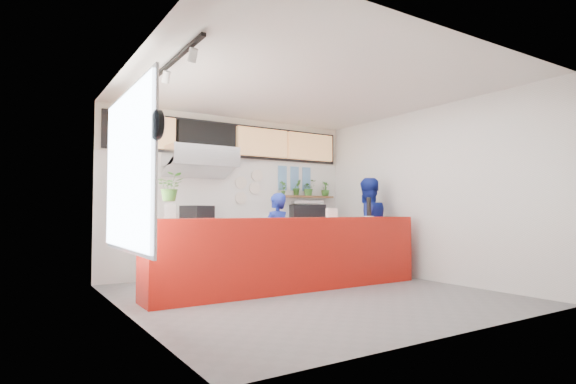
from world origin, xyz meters
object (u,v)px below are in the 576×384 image
panini_oven (197,217)px  staff_center (276,238)px  staff_right (367,227)px  pepper_mill (369,207)px  espresso_machine (307,215)px  service_counter (293,254)px

panini_oven → staff_center: size_ratio=0.29×
staff_right → pepper_mill: size_ratio=5.79×
espresso_machine → service_counter: bearing=-110.3°
panini_oven → service_counter: bearing=-87.2°
service_counter → panini_oven: bearing=115.0°
staff_right → service_counter: bearing=23.1°
espresso_machine → staff_right: 1.38m
panini_oven → pepper_mill: pepper_mill is taller
espresso_machine → staff_right: staff_right is taller
panini_oven → espresso_machine: size_ratio=0.66×
panini_oven → staff_right: size_ratio=0.24×
staff_center → pepper_mill: 1.65m
service_counter → panini_oven: size_ratio=10.31×
panini_oven → staff_right: 3.11m
espresso_machine → staff_center: bearing=-121.0°
service_counter → panini_oven: 2.06m
staff_center → espresso_machine: bearing=-155.4°
service_counter → panini_oven: (-0.84, 1.80, 0.55)m
service_counter → staff_center: size_ratio=3.01×
service_counter → pepper_mill: (1.47, -0.09, 0.72)m
espresso_machine → staff_center: (-1.44, -1.17, -0.37)m
service_counter → staff_right: staff_right is taller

